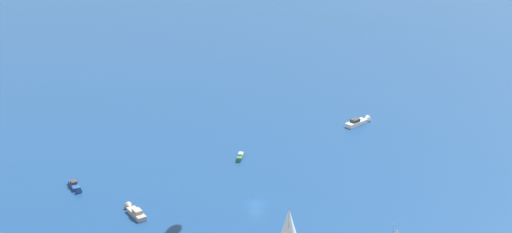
% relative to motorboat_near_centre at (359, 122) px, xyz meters
% --- Properties ---
extents(ground_plane, '(2000.00, 2000.00, 0.00)m').
position_rel_motorboat_near_centre_xyz_m(ground_plane, '(-7.80, 59.65, -0.73)').
color(ground_plane, navy).
extents(motorboat_near_centre, '(3.81, 9.63, 2.72)m').
position_rel_motorboat_near_centre_xyz_m(motorboat_near_centre, '(0.00, 0.00, 0.00)').
color(motorboat_near_centre, white).
rests_on(motorboat_near_centre, ground_plane).
extents(motorboat_far_port, '(6.84, 4.30, 1.95)m').
position_rel_motorboat_near_centre_xyz_m(motorboat_far_port, '(31.15, 80.32, -0.21)').
color(motorboat_far_port, '#23478C').
rests_on(motorboat_far_port, ground_plane).
extents(motorboat_offshore, '(8.15, 4.40, 2.30)m').
position_rel_motorboat_near_centre_xyz_m(motorboat_offshore, '(10.34, 80.36, -0.11)').
color(motorboat_offshore, '#9E9993').
rests_on(motorboat_offshore, ground_plane).
extents(sailboat_trailing, '(6.41, 7.58, 10.06)m').
position_rel_motorboat_near_centre_xyz_m(sailboat_trailing, '(-25.08, 70.95, 3.86)').
color(sailboat_trailing, black).
rests_on(sailboat_trailing, ground_plane).
extents(motorboat_outer_ring_d, '(3.73, 5.37, 1.55)m').
position_rel_motorboat_near_centre_xyz_m(motorboat_outer_ring_d, '(11.56, 41.95, -0.31)').
color(motorboat_outer_ring_d, '#33704C').
rests_on(motorboat_outer_ring_d, ground_plane).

